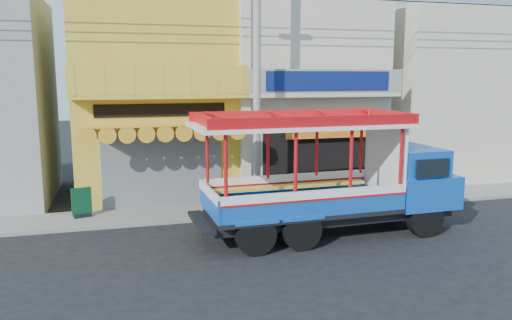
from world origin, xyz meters
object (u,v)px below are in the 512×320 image
Objects in this scene: potted_plant_a at (308,187)px; potted_plant_b at (347,191)px; songthaew_truck at (346,175)px; potted_plant_c at (363,183)px; utility_pole at (261,66)px; green_sign at (82,205)px.

potted_plant_a is 1.51m from potted_plant_b.
songthaew_truck is at bearing 93.55° from potted_plant_b.
potted_plant_c is (2.67, 3.95, -1.20)m from songthaew_truck.
songthaew_truck is at bearing -149.45° from potted_plant_a.
utility_pole is 6.55m from potted_plant_c.
utility_pole is 30.71× the size of potted_plant_c.
utility_pole is at bearing -45.81° from potted_plant_c.
green_sign is at bearing -60.07° from potted_plant_c.
songthaew_truck reaches higher than green_sign.
utility_pole reaches higher than green_sign.
green_sign is (-7.80, 3.51, -1.24)m from songthaew_truck.
utility_pole is at bearing 126.65° from songthaew_truck.
songthaew_truck is 8.30× the size of potted_plant_b.
potted_plant_c is (4.59, 1.38, -4.46)m from utility_pole.
potted_plant_b is 1.05× the size of potted_plant_c.
potted_plant_c is at bearing -50.81° from potted_plant_a.
potted_plant_b is at bearing 3.49° from utility_pole.
green_sign is (-5.88, 0.93, -4.50)m from utility_pole.
green_sign is 1.08× the size of potted_plant_c.
potted_plant_a is at bearing -57.96° from potted_plant_c.
potted_plant_a is 2.41m from potted_plant_c.
potted_plant_b is at bearing -19.51° from potted_plant_c.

